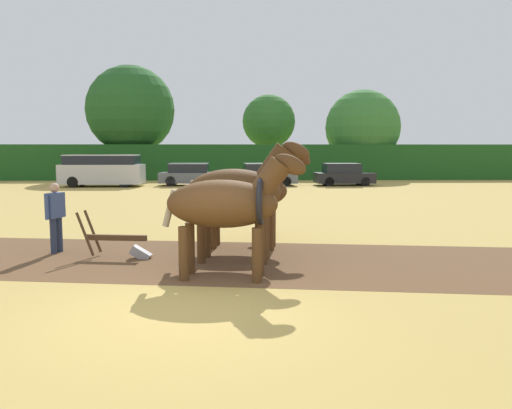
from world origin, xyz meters
TOP-DOWN VIEW (x-y plane):
  - ground_plane at (0.00, 0.00)m, footprint 240.00×240.00m
  - plowed_furrow_strip at (-3.51, 3.92)m, footprint 28.59×7.82m
  - hedgerow at (0.00, 32.10)m, footprint 75.23×1.69m
  - tree_center_left at (-8.16, 34.08)m, footprint 7.10×7.10m
  - tree_center at (3.16, 35.80)m, footprint 4.50×4.50m
  - tree_center_right at (10.81, 34.09)m, footprint 6.13×6.13m
  - draft_horse_lead_left at (0.62, 1.90)m, footprint 2.71×1.19m
  - draft_horse_lead_right at (0.82, 3.35)m, footprint 2.75×1.29m
  - draft_horse_trail_left at (1.01, 4.80)m, footprint 2.85×1.20m
  - plow at (-1.77, 3.69)m, footprint 1.63×0.54m
  - farmer_at_plow at (-3.41, 4.30)m, footprint 0.33×0.63m
  - farmer_beside_team at (1.54, 6.60)m, footprint 0.42×0.65m
  - parked_van at (-8.09, 25.06)m, footprint 5.15×2.04m
  - parked_car_left at (-2.49, 25.85)m, footprint 4.25×1.84m
  - parked_car_center_left at (2.35, 25.50)m, footprint 4.12×2.20m
  - parked_car_center at (7.57, 25.66)m, footprint 3.90×1.98m

SIDE VIEW (x-z plane):
  - ground_plane at x=0.00m, z-range 0.00..0.00m
  - plowed_furrow_strip at x=-3.51m, z-range 0.00..0.01m
  - plow at x=-1.77m, z-range -0.25..0.88m
  - parked_car_center at x=7.57m, z-range -0.03..1.43m
  - parked_car_center_left at x=2.35m, z-range -0.03..1.45m
  - parked_car_left at x=-2.49m, z-range -0.02..1.45m
  - farmer_at_plow at x=-3.41m, z-range 0.12..1.74m
  - farmer_beside_team at x=1.54m, z-range 0.13..1.79m
  - parked_van at x=-8.09m, z-range 0.03..2.07m
  - hedgerow at x=0.00m, z-range 0.00..2.76m
  - draft_horse_lead_left at x=0.62m, z-range 0.19..2.57m
  - draft_horse_trail_left at x=1.01m, z-range 0.15..2.61m
  - draft_horse_lead_right at x=0.82m, z-range 0.18..2.80m
  - tree_center_right at x=10.81m, z-range 0.55..7.81m
  - tree_center at x=3.16m, z-range 1.23..8.23m
  - tree_center_left at x=-8.16m, z-range 1.00..10.11m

